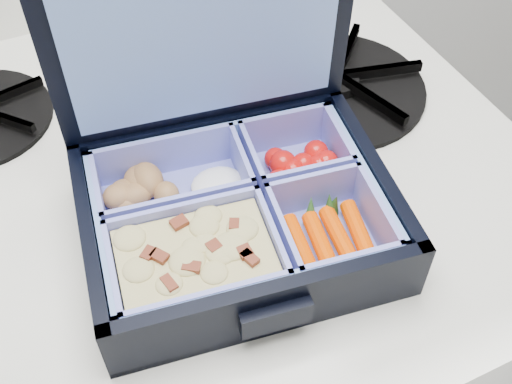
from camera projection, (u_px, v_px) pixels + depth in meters
name	position (u px, v px, depth m)	size (l,w,h in m)	color
stove	(209.00, 367.00, 1.00)	(0.64, 0.64, 0.96)	white
bento_box	(238.00, 216.00, 0.54)	(0.25, 0.20, 0.06)	black
burner_grate	(337.00, 81.00, 0.68)	(0.19, 0.19, 0.03)	black
fork	(268.00, 106.00, 0.67)	(0.03, 0.19, 0.01)	silver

